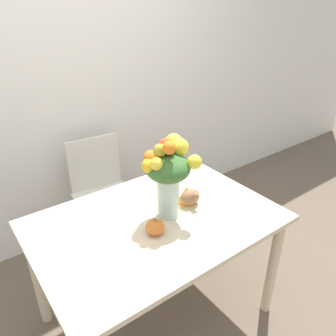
{
  "coord_description": "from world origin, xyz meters",
  "views": [
    {
      "loc": [
        -0.8,
        -1.18,
        1.78
      ],
      "look_at": [
        0.08,
        -0.01,
        1.02
      ],
      "focal_mm": 35.0,
      "sensor_mm": 36.0,
      "label": 1
    }
  ],
  "objects_px": {
    "flower_vase": "(168,172)",
    "dining_chair_near_window": "(104,194)",
    "pumpkin": "(155,227)",
    "turkey_figurine": "(188,196)"
  },
  "relations": [
    {
      "from": "flower_vase",
      "to": "pumpkin",
      "type": "bearing_deg",
      "value": -147.96
    },
    {
      "from": "dining_chair_near_window",
      "to": "pumpkin",
      "type": "bearing_deg",
      "value": -93.36
    },
    {
      "from": "pumpkin",
      "to": "turkey_figurine",
      "type": "distance_m",
      "value": 0.33
    },
    {
      "from": "pumpkin",
      "to": "dining_chair_near_window",
      "type": "xyz_separation_m",
      "value": [
        0.13,
        0.89,
        -0.31
      ]
    },
    {
      "from": "flower_vase",
      "to": "dining_chair_near_window",
      "type": "relative_size",
      "value": 0.51
    },
    {
      "from": "flower_vase",
      "to": "dining_chair_near_window",
      "type": "distance_m",
      "value": 0.95
    },
    {
      "from": "pumpkin",
      "to": "dining_chair_near_window",
      "type": "distance_m",
      "value": 0.95
    },
    {
      "from": "flower_vase",
      "to": "pumpkin",
      "type": "xyz_separation_m",
      "value": [
        -0.15,
        -0.1,
        -0.22
      ]
    },
    {
      "from": "flower_vase",
      "to": "turkey_figurine",
      "type": "height_order",
      "value": "flower_vase"
    },
    {
      "from": "flower_vase",
      "to": "pumpkin",
      "type": "relative_size",
      "value": 4.61
    }
  ]
}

